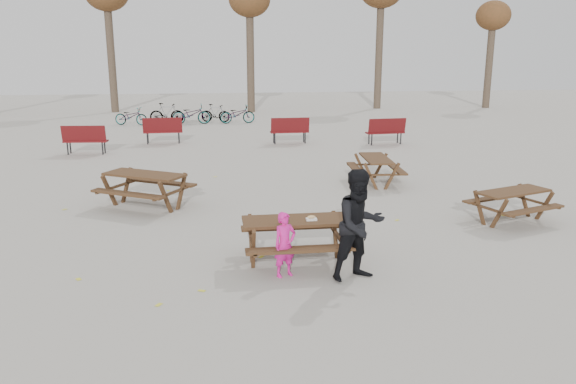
{
  "coord_description": "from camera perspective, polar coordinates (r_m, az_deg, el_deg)",
  "views": [
    {
      "loc": [
        -1.36,
        -8.97,
        3.55
      ],
      "look_at": [
        0.0,
        1.0,
        1.0
      ],
      "focal_mm": 35.0,
      "sensor_mm": 36.0,
      "label": 1
    }
  ],
  "objects": [
    {
      "name": "tree_row",
      "position": [
        34.3,
        -4.19,
        18.58
      ],
      "size": [
        32.17,
        3.52,
        8.26
      ],
      "color": "#382B21",
      "rests_on": "ground"
    },
    {
      "name": "child",
      "position": [
        9.0,
        -0.32,
        -5.36
      ],
      "size": [
        0.46,
        0.39,
        1.07
      ],
      "primitive_type": "imported",
      "rotation": [
        0.0,
        0.0,
        0.4
      ],
      "color": "#DE1B8D",
      "rests_on": "ground"
    },
    {
      "name": "picnic_table_east",
      "position": [
        12.78,
        21.81,
        -1.35
      ],
      "size": [
        1.94,
        1.75,
        0.69
      ],
      "primitive_type": null,
      "rotation": [
        0.0,
        0.0,
        0.34
      ],
      "color": "#392114",
      "rests_on": "ground"
    },
    {
      "name": "bread_roll",
      "position": [
        9.42,
        2.4,
        -2.54
      ],
      "size": [
        0.14,
        0.06,
        0.05
      ],
      "primitive_type": "ellipsoid",
      "color": "tan",
      "rests_on": "food_tray"
    },
    {
      "name": "adult",
      "position": [
        8.86,
        7.31,
        -3.36
      ],
      "size": [
        1.04,
        0.91,
        1.78
      ],
      "primitive_type": "imported",
      "rotation": [
        0.0,
        0.0,
        0.32
      ],
      "color": "black",
      "rests_on": "ground"
    },
    {
      "name": "soda_bottle",
      "position": [
        9.29,
        -0.64,
        -2.69
      ],
      "size": [
        0.07,
        0.07,
        0.17
      ],
      "color": "silver",
      "rests_on": "main_picnic_table"
    },
    {
      "name": "main_picnic_table",
      "position": [
        9.55,
        0.81,
        -3.87
      ],
      "size": [
        1.8,
        1.45,
        0.78
      ],
      "color": "#392114",
      "rests_on": "ground"
    },
    {
      "name": "ground",
      "position": [
        9.75,
        0.8,
        -7.15
      ],
      "size": [
        80.0,
        80.0,
        0.0
      ],
      "primitive_type": "plane",
      "color": "gray",
      "rests_on": "ground"
    },
    {
      "name": "picnic_table_north",
      "position": [
        13.38,
        -14.29,
        0.15
      ],
      "size": [
        2.38,
        2.25,
        0.8
      ],
      "primitive_type": null,
      "rotation": [
        0.0,
        0.0,
        -0.54
      ],
      "color": "#392114",
      "rests_on": "ground"
    },
    {
      "name": "park_bench_row",
      "position": [
        21.54,
        -5.48,
        6.04
      ],
      "size": [
        12.66,
        2.58,
        1.03
      ],
      "color": "maroon",
      "rests_on": "ground"
    },
    {
      "name": "bicycle_row",
      "position": [
        28.54,
        -9.99,
        7.79
      ],
      "size": [
        6.93,
        1.57,
        1.01
      ],
      "color": "black",
      "rests_on": "ground"
    },
    {
      "name": "food_tray",
      "position": [
        9.44,
        2.39,
        -2.78
      ],
      "size": [
        0.18,
        0.11,
        0.03
      ],
      "primitive_type": "cube",
      "color": "white",
      "rests_on": "main_picnic_table"
    },
    {
      "name": "fallen_leaves",
      "position": [
        12.15,
        1.38,
        -2.76
      ],
      "size": [
        11.0,
        11.0,
        0.01
      ],
      "primitive_type": null,
      "color": "gold",
      "rests_on": "ground"
    },
    {
      "name": "picnic_table_far",
      "position": [
        15.52,
        8.91,
        2.17
      ],
      "size": [
        1.47,
        1.77,
        0.72
      ],
      "primitive_type": null,
      "rotation": [
        0.0,
        0.0,
        1.5
      ],
      "color": "#392114",
      "rests_on": "ground"
    }
  ]
}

